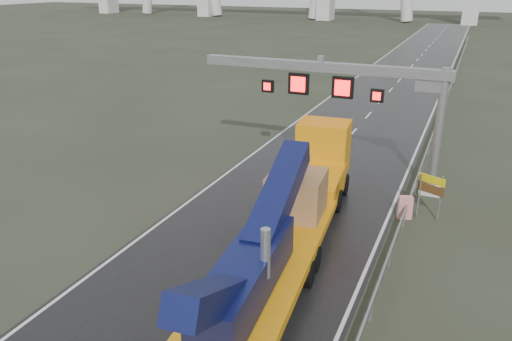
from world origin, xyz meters
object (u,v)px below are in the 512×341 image
at_px(exit_sign_pair, 431,189).
at_px(sign_gantry, 355,90).
at_px(heavy_haul_truck, 289,215).
at_px(striped_barrier, 405,207).

bearing_deg(exit_sign_pair, sign_gantry, 168.13).
bearing_deg(sign_gantry, heavy_haul_truck, -92.31).
distance_m(sign_gantry, striped_barrier, 7.49).
distance_m(heavy_haul_truck, striped_barrier, 7.31).
bearing_deg(heavy_haul_truck, striped_barrier, 48.12).
relative_size(heavy_haul_truck, striped_barrier, 17.77).
bearing_deg(exit_sign_pair, heavy_haul_truck, -107.29).
bearing_deg(heavy_haul_truck, sign_gantry, 82.45).
bearing_deg(exit_sign_pair, striped_barrier, -138.00).
xyz_separation_m(sign_gantry, striped_barrier, (3.90, -3.98, -5.01)).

